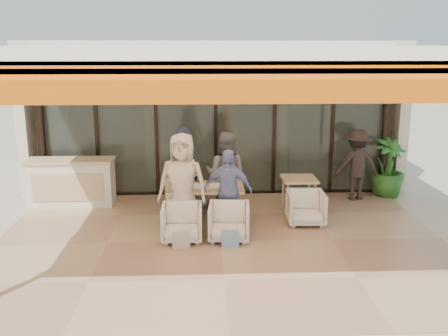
{
  "coord_description": "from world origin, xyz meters",
  "views": [
    {
      "loc": [
        -0.3,
        -8.29,
        3.39
      ],
      "look_at": [
        0.1,
        0.9,
        1.15
      ],
      "focal_mm": 40.0,
      "sensor_mm": 36.0,
      "label": 1
    }
  ],
  "objects_px": {
    "chair_far_left": "(185,191)",
    "diner_periwinkle": "(228,190)",
    "chair_near_right": "(229,220)",
    "chair_near_left": "(182,221)",
    "dining_table": "(205,189)",
    "diner_navy": "(184,172)",
    "host_counter": "(71,182)",
    "side_chair": "(306,206)",
    "potted_palm": "(388,167)",
    "diner_cream": "(182,183)",
    "side_table": "(299,183)",
    "standing_woman": "(356,165)",
    "chair_far_right": "(224,193)",
    "diner_grey": "(225,174)"
  },
  "relations": [
    {
      "from": "dining_table",
      "to": "chair_near_right",
      "type": "relative_size",
      "value": 2.03
    },
    {
      "from": "host_counter",
      "to": "diner_periwinkle",
      "type": "xyz_separation_m",
      "value": [
        3.32,
        -1.65,
        0.25
      ]
    },
    {
      "from": "chair_near_right",
      "to": "potted_palm",
      "type": "relative_size",
      "value": 0.53
    },
    {
      "from": "diner_navy",
      "to": "side_table",
      "type": "relative_size",
      "value": 2.48
    },
    {
      "from": "diner_periwinkle",
      "to": "side_table",
      "type": "height_order",
      "value": "diner_periwinkle"
    },
    {
      "from": "chair_far_right",
      "to": "chair_near_left",
      "type": "xyz_separation_m",
      "value": [
        -0.84,
        -1.9,
        0.05
      ]
    },
    {
      "from": "dining_table",
      "to": "side_table",
      "type": "height_order",
      "value": "dining_table"
    },
    {
      "from": "diner_navy",
      "to": "standing_woman",
      "type": "height_order",
      "value": "diner_navy"
    },
    {
      "from": "chair_near_left",
      "to": "side_table",
      "type": "distance_m",
      "value": 2.83
    },
    {
      "from": "host_counter",
      "to": "chair_near_right",
      "type": "bearing_deg",
      "value": -32.98
    },
    {
      "from": "chair_far_right",
      "to": "potted_palm",
      "type": "bearing_deg",
      "value": -168.05
    },
    {
      "from": "potted_palm",
      "to": "dining_table",
      "type": "bearing_deg",
      "value": -159.29
    },
    {
      "from": "chair_near_right",
      "to": "potted_palm",
      "type": "distance_m",
      "value": 4.59
    },
    {
      "from": "chair_near_right",
      "to": "diner_grey",
      "type": "xyz_separation_m",
      "value": [
        0.0,
        1.4,
        0.5
      ]
    },
    {
      "from": "side_table",
      "to": "standing_woman",
      "type": "xyz_separation_m",
      "value": [
        1.44,
        0.79,
        0.18
      ]
    },
    {
      "from": "diner_periwinkle",
      "to": "dining_table",
      "type": "bearing_deg",
      "value": 143.62
    },
    {
      "from": "diner_navy",
      "to": "side_table",
      "type": "distance_m",
      "value": 2.4
    },
    {
      "from": "host_counter",
      "to": "diner_navy",
      "type": "relative_size",
      "value": 1.0
    },
    {
      "from": "chair_near_left",
      "to": "diner_periwinkle",
      "type": "relative_size",
      "value": 0.47
    },
    {
      "from": "host_counter",
      "to": "diner_navy",
      "type": "height_order",
      "value": "diner_navy"
    },
    {
      "from": "standing_woman",
      "to": "diner_cream",
      "type": "bearing_deg",
      "value": 18.03
    },
    {
      "from": "chair_far_right",
      "to": "chair_near_left",
      "type": "relative_size",
      "value": 0.87
    },
    {
      "from": "diner_navy",
      "to": "side_chair",
      "type": "bearing_deg",
      "value": 179.55
    },
    {
      "from": "diner_grey",
      "to": "side_table",
      "type": "bearing_deg",
      "value": -159.32
    },
    {
      "from": "side_chair",
      "to": "potted_palm",
      "type": "bearing_deg",
      "value": 40.75
    },
    {
      "from": "chair_far_left",
      "to": "potted_palm",
      "type": "distance_m",
      "value": 4.7
    },
    {
      "from": "host_counter",
      "to": "side_table",
      "type": "xyz_separation_m",
      "value": [
        4.86,
        -0.65,
        0.11
      ]
    },
    {
      "from": "diner_cream",
      "to": "diner_periwinkle",
      "type": "relative_size",
      "value": 1.2
    },
    {
      "from": "chair_near_right",
      "to": "chair_near_left",
      "type": "bearing_deg",
      "value": -175.58
    },
    {
      "from": "chair_far_left",
      "to": "chair_near_right",
      "type": "bearing_deg",
      "value": 94.48
    },
    {
      "from": "chair_far_right",
      "to": "standing_woman",
      "type": "distance_m",
      "value": 3.05
    },
    {
      "from": "chair_far_right",
      "to": "standing_woman",
      "type": "xyz_separation_m",
      "value": [
        2.98,
        0.39,
        0.5
      ]
    },
    {
      "from": "dining_table",
      "to": "diner_grey",
      "type": "bearing_deg",
      "value": 46.01
    },
    {
      "from": "chair_far_right",
      "to": "side_table",
      "type": "bearing_deg",
      "value": 167.59
    },
    {
      "from": "host_counter",
      "to": "potted_palm",
      "type": "height_order",
      "value": "potted_palm"
    },
    {
      "from": "chair_far_right",
      "to": "diner_cream",
      "type": "bearing_deg",
      "value": 61.21
    },
    {
      "from": "side_table",
      "to": "chair_near_left",
      "type": "bearing_deg",
      "value": -147.79
    },
    {
      "from": "dining_table",
      "to": "chair_far_left",
      "type": "bearing_deg",
      "value": 113.56
    },
    {
      "from": "diner_cream",
      "to": "side_chair",
      "type": "bearing_deg",
      "value": 16.69
    },
    {
      "from": "diner_periwinkle",
      "to": "standing_woman",
      "type": "height_order",
      "value": "standing_woman"
    },
    {
      "from": "chair_far_left",
      "to": "diner_periwinkle",
      "type": "bearing_deg",
      "value": 101.59
    },
    {
      "from": "chair_near_right",
      "to": "side_table",
      "type": "relative_size",
      "value": 0.99
    },
    {
      "from": "chair_far_left",
      "to": "chair_far_right",
      "type": "height_order",
      "value": "chair_far_left"
    },
    {
      "from": "chair_near_left",
      "to": "diner_cream",
      "type": "distance_m",
      "value": 0.76
    },
    {
      "from": "diner_cream",
      "to": "diner_periwinkle",
      "type": "distance_m",
      "value": 0.85
    },
    {
      "from": "dining_table",
      "to": "diner_navy",
      "type": "distance_m",
      "value": 0.65
    },
    {
      "from": "chair_far_right",
      "to": "chair_near_left",
      "type": "height_order",
      "value": "chair_near_left"
    },
    {
      "from": "standing_woman",
      "to": "side_table",
      "type": "bearing_deg",
      "value": 21.78
    },
    {
      "from": "side_chair",
      "to": "standing_woman",
      "type": "relative_size",
      "value": 0.45
    },
    {
      "from": "diner_cream",
      "to": "chair_near_right",
      "type": "bearing_deg",
      "value": -20.05
    }
  ]
}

